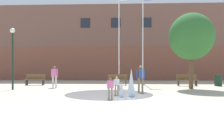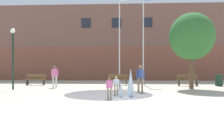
% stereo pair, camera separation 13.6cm
% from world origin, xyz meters
% --- Properties ---
extents(ground_plane, '(100.00, 100.00, 0.00)m').
position_xyz_m(ground_plane, '(0.00, 0.00, 0.00)').
color(ground_plane, '#BCB299').
extents(library_building, '(36.00, 6.05, 8.76)m').
position_xyz_m(library_building, '(0.00, 20.69, 4.38)').
color(library_building, brown).
rests_on(library_building, ground).
extents(splash_fountain, '(4.81, 4.81, 1.43)m').
position_xyz_m(splash_fountain, '(0.63, 4.17, 0.42)').
color(splash_fountain, gray).
rests_on(splash_fountain, ground).
extents(park_bench_far_left, '(1.60, 0.44, 0.91)m').
position_xyz_m(park_bench_far_left, '(-6.57, 10.68, 0.48)').
color(park_bench_far_left, '#28282D').
rests_on(park_bench_far_left, ground).
extents(park_bench_under_right_flagpole, '(1.60, 0.44, 0.91)m').
position_xyz_m(park_bench_under_right_flagpole, '(0.30, 10.69, 0.48)').
color(park_bench_under_right_flagpole, '#28282D').
rests_on(park_bench_under_right_flagpole, ground).
extents(park_bench_far_right, '(1.60, 0.44, 0.91)m').
position_xyz_m(park_bench_far_right, '(5.89, 10.47, 0.48)').
color(park_bench_far_right, '#28282D').
rests_on(park_bench_far_right, ground).
extents(adult_in_red, '(0.50, 0.31, 1.59)m').
position_xyz_m(adult_in_red, '(-4.27, 8.49, 0.93)').
color(adult_in_red, silver).
rests_on(adult_in_red, ground).
extents(child_running, '(0.31, 0.24, 0.99)m').
position_xyz_m(child_running, '(0.36, 4.47, 0.58)').
color(child_running, '#89755B').
rests_on(child_running, ground).
extents(child_with_pink_shirt, '(0.31, 0.22, 0.99)m').
position_xyz_m(child_with_pink_shirt, '(0.09, 2.93, 0.58)').
color(child_with_pink_shirt, '#89755B').
rests_on(child_with_pink_shirt, ground).
extents(teen_by_trashcan, '(0.50, 0.34, 1.59)m').
position_xyz_m(teen_by_trashcan, '(1.77, 5.87, 0.93)').
color(teen_by_trashcan, '#89755B').
rests_on(teen_by_trashcan, ground).
extents(flagpole_left, '(0.80, 0.10, 8.35)m').
position_xyz_m(flagpole_left, '(0.44, 12.47, 4.42)').
color(flagpole_left, silver).
rests_on(flagpole_left, ground).
extents(flagpole_right, '(0.80, 0.10, 8.36)m').
position_xyz_m(flagpole_right, '(2.58, 12.47, 4.43)').
color(flagpole_right, silver).
rests_on(flagpole_right, ground).
extents(lamp_post_left_lane, '(0.32, 0.32, 4.06)m').
position_xyz_m(lamp_post_left_lane, '(-6.56, 6.85, 2.64)').
color(lamp_post_left_lane, '#192D23').
rests_on(lamp_post_left_lane, ground).
extents(trash_can, '(0.56, 0.56, 0.90)m').
position_xyz_m(trash_can, '(8.35, 10.44, 0.45)').
color(trash_can, '#193323').
rests_on(trash_can, ground).
extents(street_tree_near_building, '(3.04, 3.04, 5.23)m').
position_xyz_m(street_tree_near_building, '(5.46, 8.08, 3.60)').
color(street_tree_near_building, brown).
rests_on(street_tree_near_building, ground).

